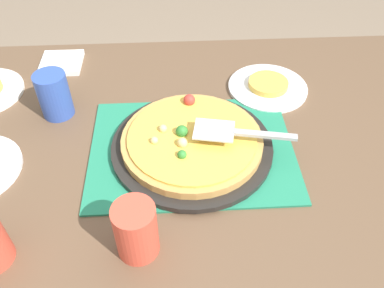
# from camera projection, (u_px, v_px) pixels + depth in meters

# --- Properties ---
(dining_table) EXTENTS (1.40, 1.00, 0.75)m
(dining_table) POSITION_uv_depth(u_px,v_px,m) (192.00, 180.00, 1.03)
(dining_table) COLOR brown
(dining_table) RESTS_ON ground_plane
(placemat) EXTENTS (0.48, 0.36, 0.01)m
(placemat) POSITION_uv_depth(u_px,v_px,m) (192.00, 149.00, 0.96)
(placemat) COLOR #237F5B
(placemat) RESTS_ON dining_table
(pizza_pan) EXTENTS (0.38, 0.38, 0.01)m
(pizza_pan) POSITION_uv_depth(u_px,v_px,m) (192.00, 146.00, 0.95)
(pizza_pan) COLOR black
(pizza_pan) RESTS_ON placemat
(pizza) EXTENTS (0.33, 0.33, 0.05)m
(pizza) POSITION_uv_depth(u_px,v_px,m) (192.00, 140.00, 0.94)
(pizza) COLOR tan
(pizza) RESTS_ON pizza_pan
(plate_near_left) EXTENTS (0.22, 0.22, 0.01)m
(plate_near_left) POSITION_uv_depth(u_px,v_px,m) (268.00, 88.00, 1.13)
(plate_near_left) COLOR white
(plate_near_left) RESTS_ON dining_table
(served_slice_left) EXTENTS (0.11, 0.11, 0.02)m
(served_slice_left) POSITION_uv_depth(u_px,v_px,m) (268.00, 84.00, 1.12)
(served_slice_left) COLOR #EAB747
(served_slice_left) RESTS_ON plate_near_left
(cup_far) EXTENTS (0.08, 0.08, 0.12)m
(cup_far) POSITION_uv_depth(u_px,v_px,m) (54.00, 95.00, 1.01)
(cup_far) COLOR #3351AD
(cup_far) RESTS_ON dining_table
(cup_corner) EXTENTS (0.08, 0.08, 0.12)m
(cup_corner) POSITION_uv_depth(u_px,v_px,m) (136.00, 230.00, 0.73)
(cup_corner) COLOR #E04C38
(cup_corner) RESTS_ON dining_table
(pizza_server) EXTENTS (0.23, 0.09, 0.01)m
(pizza_server) POSITION_uv_depth(u_px,v_px,m) (235.00, 132.00, 0.90)
(pizza_server) COLOR silver
(pizza_server) RESTS_ON pizza
(napkin_stack) EXTENTS (0.12, 0.12, 0.02)m
(napkin_stack) POSITION_uv_depth(u_px,v_px,m) (62.00, 63.00, 1.21)
(napkin_stack) COLOR white
(napkin_stack) RESTS_ON dining_table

